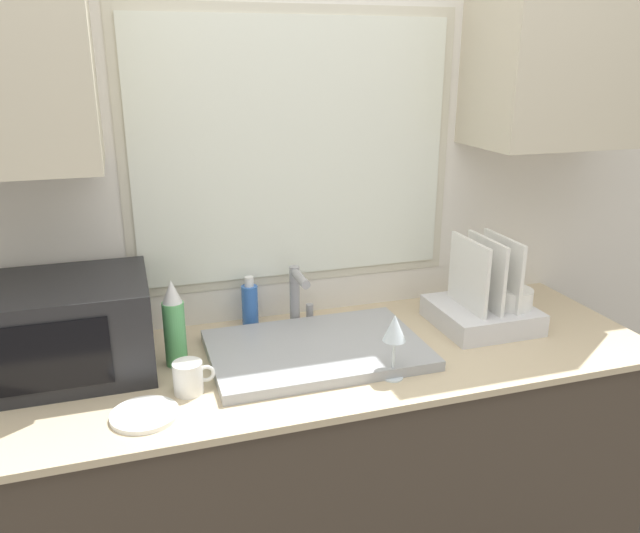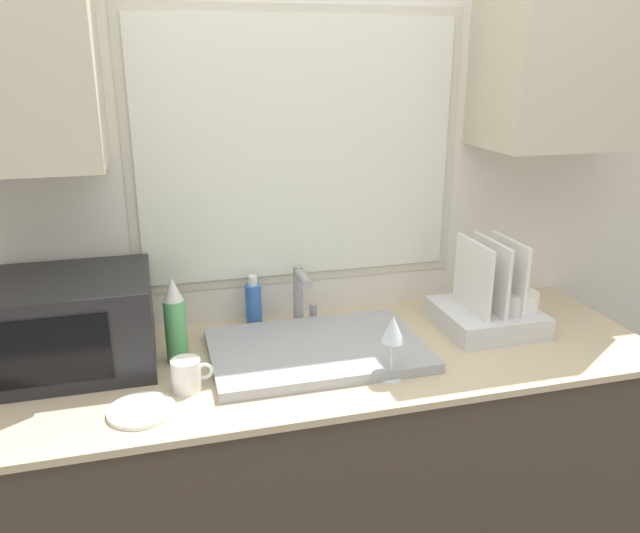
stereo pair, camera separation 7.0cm
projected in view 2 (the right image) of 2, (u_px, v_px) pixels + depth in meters
name	position (u px, v px, depth m)	size (l,w,h in m)	color
countertop	(326.00, 480.00, 1.96)	(1.94, 0.67, 0.88)	#42382D
wall_back	(300.00, 164.00, 1.94)	(6.00, 0.38, 2.60)	silver
sink_basin	(317.00, 350.00, 1.81)	(0.61, 0.41, 0.03)	#9EA0A5
faucet	(301.00, 292.00, 1.97)	(0.08, 0.15, 0.19)	#99999E
microwave	(74.00, 322.00, 1.71)	(0.42, 0.36, 0.26)	#232326
dish_rack	(490.00, 307.00, 1.97)	(0.30, 0.29, 0.29)	silver
spray_bottle	(175.00, 322.00, 1.73)	(0.06, 0.06, 0.25)	#59B266
soap_bottle	(253.00, 303.00, 1.99)	(0.05, 0.05, 0.17)	blue
mug_near_sink	(187.00, 375.00, 1.61)	(0.11, 0.08, 0.08)	white
wine_glass	(393.00, 332.00, 1.63)	(0.06, 0.06, 0.18)	silver
small_plate	(141.00, 410.00, 1.51)	(0.16, 0.16, 0.01)	white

